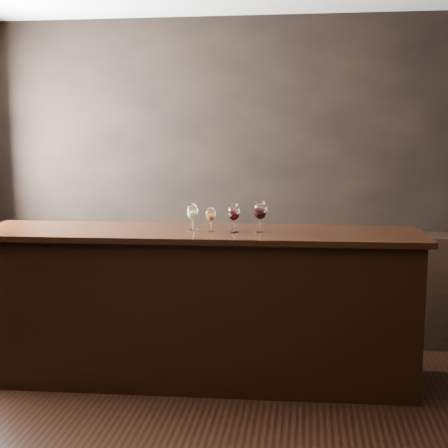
# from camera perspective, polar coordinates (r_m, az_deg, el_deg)

# --- Properties ---
(room_shell) EXTENTS (5.02, 4.52, 2.81)m
(room_shell) POSITION_cam_1_polar(r_m,az_deg,el_deg) (3.49, -3.33, 8.45)
(room_shell) COLOR black
(room_shell) RESTS_ON ground
(bar_counter) EXTENTS (3.08, 0.79, 1.07)m
(bar_counter) POSITION_cam_1_polar(r_m,az_deg,el_deg) (4.57, -2.33, -7.74)
(bar_counter) COLOR black
(bar_counter) RESTS_ON ground
(bar_top) EXTENTS (3.19, 0.87, 0.04)m
(bar_top) POSITION_cam_1_polar(r_m,az_deg,el_deg) (4.44, -2.37, -0.85)
(bar_top) COLOR black
(bar_top) RESTS_ON bar_counter
(back_bar_shelf) EXTENTS (2.63, 0.40, 0.95)m
(back_bar_shelf) POSITION_cam_1_polar(r_m,az_deg,el_deg) (5.51, 6.57, -5.58)
(back_bar_shelf) COLOR black
(back_bar_shelf) RESTS_ON ground
(glass_white) EXTENTS (0.08, 0.08, 0.19)m
(glass_white) POSITION_cam_1_polar(r_m,az_deg,el_deg) (4.45, -2.92, 1.09)
(glass_white) COLOR white
(glass_white) RESTS_ON bar_top
(glass_amber) EXTENTS (0.07, 0.07, 0.17)m
(glass_amber) POSITION_cam_1_polar(r_m,az_deg,el_deg) (4.40, -1.24, 0.82)
(glass_amber) COLOR white
(glass_amber) RESTS_ON bar_top
(glass_red_a) EXTENTS (0.09, 0.09, 0.20)m
(glass_red_a) POSITION_cam_1_polar(r_m,az_deg,el_deg) (4.35, 0.90, 1.03)
(glass_red_a) COLOR white
(glass_red_a) RESTS_ON bar_top
(glass_red_b) EXTENTS (0.09, 0.09, 0.22)m
(glass_red_b) POSITION_cam_1_polar(r_m,az_deg,el_deg) (4.36, 3.33, 1.19)
(glass_red_b) COLOR white
(glass_red_b) RESTS_ON bar_top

